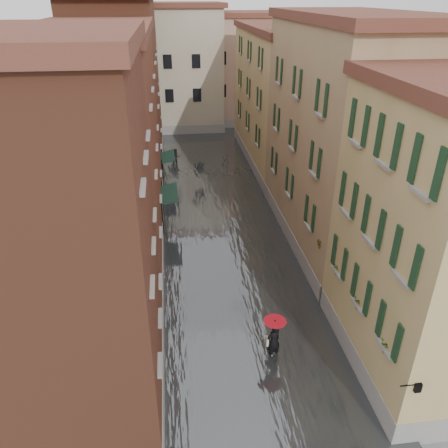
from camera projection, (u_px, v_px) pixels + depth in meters
ground at (250, 340)px, 20.35m from camera, size 120.00×120.00×0.00m
floodwater at (219, 214)px, 31.71m from camera, size 10.00×60.00×0.20m
building_left_near at (63, 253)px, 14.79m from camera, size 6.00×8.00×13.00m
building_left_mid at (103, 155)px, 24.55m from camera, size 6.00×14.00×12.50m
building_left_far at (122, 90)px, 37.36m from camera, size 6.00×16.00×14.00m
building_right_near at (444, 246)px, 16.68m from camera, size 6.00×8.00×11.50m
building_right_mid at (342, 141)px, 25.98m from camera, size 6.00×14.00×13.00m
building_right_far at (281, 100)px, 39.48m from camera, size 6.00×16.00×11.50m
building_end_cream at (168, 70)px, 50.32m from camera, size 12.00×9.00×13.00m
building_end_pink at (242, 70)px, 53.29m from camera, size 10.00×9.00×12.00m
awning_near at (169, 194)px, 29.03m from camera, size 1.09×3.12×2.80m
awning_far at (167, 158)px, 35.55m from camera, size 1.09×2.89×2.80m
wall_lantern at (417, 386)px, 14.16m from camera, size 0.71×0.22×0.35m
window_planters at (340, 264)px, 19.65m from camera, size 0.59×10.53×0.84m
pedestrian_main at (274, 336)px, 18.78m from camera, size 1.01×1.01×2.06m
pedestrian_far at (176, 158)px, 40.40m from camera, size 0.98×0.86×1.69m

